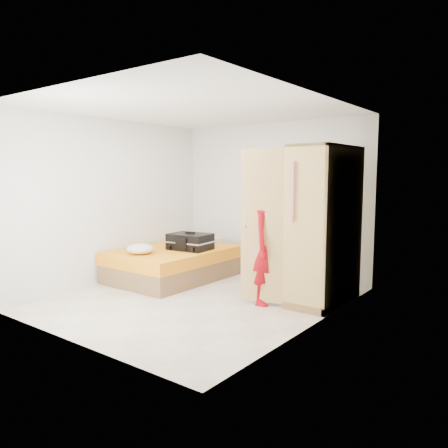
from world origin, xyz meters
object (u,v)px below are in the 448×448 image
Objects in this scene: round_cushion at (140,249)px; suitcase at (190,242)px; bed at (174,264)px; person at (267,245)px; wardrobe at (320,229)px.

suitcase is at bearing 65.95° from round_cushion.
round_cushion is at bearing -120.16° from suitcase.
suitcase reaches higher than bed.
suitcase is (-1.70, 0.37, -0.17)m from person.
wardrobe is 2.75m from round_cushion.
bed is at bearing 82.84° from round_cushion.
wardrobe reaches higher than round_cushion.
suitcase is (0.26, 0.12, 0.38)m from bed.
wardrobe is 2.27m from suitcase.
suitcase is at bearing 71.60° from person.
wardrobe is 5.03× the size of round_cushion.
wardrobe is 2.90× the size of suitcase.
person is (-0.54, -0.45, -0.20)m from wardrobe.
bed is 0.96× the size of wardrobe.
wardrobe is at bearing -56.07° from person.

